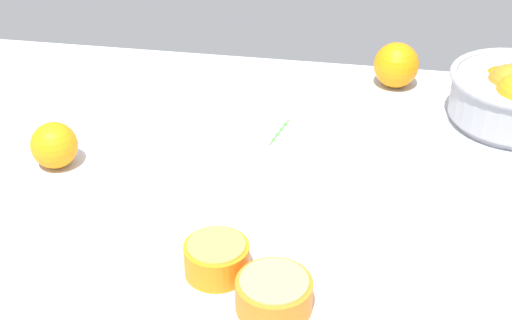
% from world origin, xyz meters
% --- Properties ---
extents(ground_plane, '(1.45, 0.86, 0.03)m').
position_xyz_m(ground_plane, '(0.00, 0.00, -0.01)').
color(ground_plane, silver).
extents(cutting_board, '(0.32, 0.21, 0.02)m').
position_xyz_m(cutting_board, '(-0.05, -0.22, 0.01)').
color(cutting_board, beige).
rests_on(cutting_board, ground_plane).
extents(orange_half_0, '(0.08, 0.08, 0.04)m').
position_xyz_m(orange_half_0, '(0.02, -0.24, 0.04)').
color(orange_half_0, orange).
rests_on(orange_half_0, cutting_board).
extents(orange_half_1, '(0.07, 0.07, 0.04)m').
position_xyz_m(orange_half_1, '(-0.05, -0.19, 0.04)').
color(orange_half_1, orange).
rests_on(orange_half_1, cutting_board).
extents(loose_orange_0, '(0.07, 0.07, 0.07)m').
position_xyz_m(loose_orange_0, '(-0.33, 0.01, 0.03)').
color(loose_orange_0, orange).
rests_on(loose_orange_0, ground_plane).
extents(loose_orange_1, '(0.08, 0.08, 0.08)m').
position_xyz_m(loose_orange_1, '(0.14, 0.36, 0.04)').
color(loose_orange_1, orange).
rests_on(loose_orange_1, ground_plane).
extents(herb_sprig_0, '(0.02, 0.08, 0.01)m').
position_xyz_m(herb_sprig_0, '(-0.03, 0.16, 0.00)').
color(herb_sprig_0, '#4B893E').
rests_on(herb_sprig_0, ground_plane).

